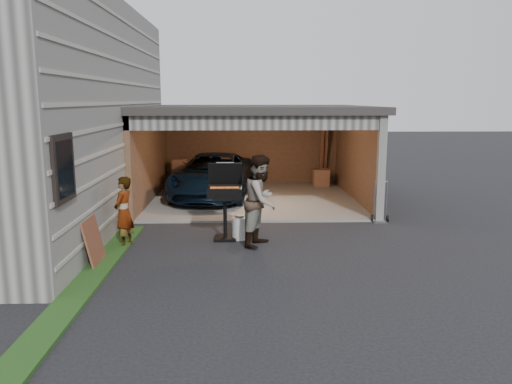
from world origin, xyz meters
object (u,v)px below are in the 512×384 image
woman (124,212)px  bbq_grill (225,195)px  propane_tank (240,228)px  hand_truck (380,214)px  plywood_panel (94,242)px  minivan (214,177)px  man (261,201)px

woman → bbq_grill: (2.11, 0.54, 0.25)m
propane_tank → hand_truck: bearing=22.3°
plywood_panel → propane_tank: bearing=31.7°
woman → propane_tank: woman is taller
minivan → man: man is taller
hand_truck → plywood_panel: bearing=-146.0°
woman → plywood_panel: bearing=-0.0°
minivan → plywood_panel: bearing=-99.5°
man → hand_truck: size_ratio=1.82×
woman → hand_truck: size_ratio=1.41×
woman → bbq_grill: 2.20m
woman → plywood_panel: woman is taller
minivan → plywood_panel: 6.77m
woman → man: bearing=105.2°
woman → bbq_grill: bearing=118.6°
hand_truck → bbq_grill: bearing=-152.4°
minivan → propane_tank: 4.90m
bbq_grill → hand_truck: bbq_grill is taller
plywood_panel → woman: bearing=75.8°
plywood_panel → hand_truck: hand_truck is taller
propane_tank → hand_truck: (3.58, 1.47, -0.04)m
plywood_panel → man: bearing=21.2°
plywood_panel → hand_truck: (6.31, 3.16, -0.24)m
minivan → hand_truck: (4.41, -3.34, -0.47)m
minivan → hand_truck: 5.55m
minivan → propane_tank: bearing=-73.4°
bbq_grill → plywood_panel: (-2.41, -1.73, -0.55)m
man → plywood_panel: size_ratio=2.14×
bbq_grill → man: bearing=-31.9°
hand_truck → propane_tank: bearing=-150.2°
minivan → woman: size_ratio=3.21×
bbq_grill → propane_tank: 0.82m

